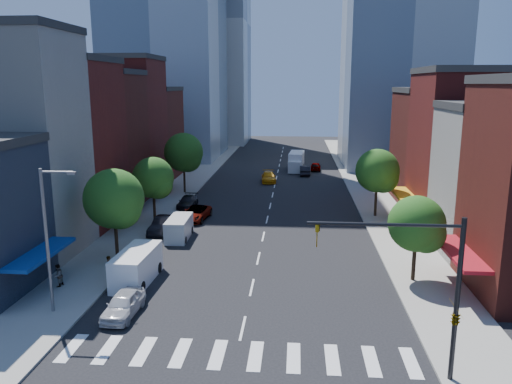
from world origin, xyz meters
TOP-DOWN VIEW (x-y plane):
  - ground at (0.00, 0.00)m, footprint 220.00×220.00m
  - sidewalk_left at (-12.50, 40.00)m, footprint 5.00×120.00m
  - sidewalk_right at (12.50, 40.00)m, footprint 5.00×120.00m
  - crosswalk at (0.00, -3.00)m, footprint 19.00×3.00m
  - bldg_left_1 at (-21.00, 12.00)m, footprint 12.00×8.00m
  - bldg_left_2 at (-21.00, 20.50)m, footprint 12.00×9.00m
  - bldg_left_3 at (-21.00, 29.00)m, footprint 12.00×8.00m
  - bldg_left_4 at (-21.00, 37.50)m, footprint 12.00×9.00m
  - bldg_left_5 at (-21.00, 47.00)m, footprint 12.00×10.00m
  - bldg_right_2 at (21.00, 24.00)m, footprint 12.00×10.00m
  - bldg_right_3 at (21.00, 34.00)m, footprint 12.00×10.00m
  - tower_far_w at (-18.00, 95.00)m, footprint 18.00×18.00m
  - traffic_signal at (9.94, -4.50)m, footprint 7.24×2.24m
  - streetlight at (-11.81, 1.00)m, footprint 2.25×0.25m
  - tree_left_near at (-11.35, 10.92)m, footprint 4.80×4.80m
  - tree_left_mid at (-11.35, 21.92)m, footprint 4.20×4.20m
  - tree_left_far at (-11.35, 35.92)m, footprint 5.00×5.00m
  - tree_right_near at (11.65, 7.92)m, footprint 4.00×4.00m
  - tree_right_far at (11.65, 25.92)m, footprint 4.60×4.60m
  - parked_car_front at (-7.50, 1.06)m, footprint 1.87×4.35m
  - parked_car_second at (-9.50, 18.18)m, footprint 2.15×5.11m
  - parked_car_third at (-7.50, 23.20)m, footprint 2.97×5.45m
  - parked_car_rear at (-9.50, 28.58)m, footprint 1.92×4.57m
  - cargo_van_near at (-8.38, 6.29)m, footprint 2.42×5.56m
  - cargo_van_far at (-7.73, 16.74)m, footprint 1.99×4.67m
  - taxi at (-1.00, 44.61)m, footprint 2.46×5.20m
  - traffic_car_oncoming at (4.32, 50.81)m, footprint 1.67×4.51m
  - traffic_car_far at (6.16, 55.06)m, footprint 1.82×4.08m
  - box_truck at (2.95, 55.04)m, footprint 2.74×7.49m
  - pedestrian_near at (-10.50, 6.73)m, footprint 0.43×0.62m
  - pedestrian_far at (-13.45, 4.75)m, footprint 0.75×0.88m

SIDE VIEW (x-z plane):
  - ground at x=0.00m, z-range 0.00..0.00m
  - crosswalk at x=0.00m, z-range 0.00..0.01m
  - sidewalk_left at x=-12.50m, z-range 0.00..0.15m
  - sidewalk_right at x=12.50m, z-range 0.00..0.15m
  - parked_car_rear at x=-9.50m, z-range 0.00..1.32m
  - traffic_car_far at x=6.16m, z-range 0.00..1.36m
  - parked_car_third at x=-7.50m, z-range 0.00..1.45m
  - parked_car_front at x=-7.50m, z-range 0.00..1.46m
  - taxi at x=-1.00m, z-range 0.00..1.46m
  - traffic_car_oncoming at x=4.32m, z-range 0.00..1.47m
  - parked_car_second at x=-9.50m, z-range 0.00..1.64m
  - pedestrian_far at x=-13.45m, z-range 0.15..1.75m
  - pedestrian_near at x=-10.50m, z-range 0.15..1.76m
  - cargo_van_far at x=-7.73m, z-range -0.01..1.96m
  - cargo_van_near at x=-8.38m, z-range -0.01..2.32m
  - box_truck at x=2.95m, z-range -0.08..2.88m
  - traffic_signal at x=9.94m, z-range 0.16..8.16m
  - tree_right_near at x=11.65m, z-range 1.09..7.29m
  - tree_left_mid at x=-11.35m, z-range 1.20..7.85m
  - tree_right_far at x=11.65m, z-range 1.26..8.46m
  - tree_left_near at x=-11.35m, z-range 1.22..8.52m
  - tree_left_far at x=-11.35m, z-range 1.33..9.08m
  - streetlight at x=-11.81m, z-range 0.78..9.78m
  - bldg_left_5 at x=-21.00m, z-range 0.00..13.00m
  - bldg_right_3 at x=21.00m, z-range 0.00..13.00m
  - bldg_left_3 at x=-21.00m, z-range 0.00..15.00m
  - bldg_right_2 at x=21.00m, z-range 0.00..15.00m
  - bldg_left_2 at x=-21.00m, z-range 0.00..16.00m
  - bldg_left_4 at x=-21.00m, z-range 0.00..17.00m
  - bldg_left_1 at x=-21.00m, z-range 0.00..18.00m
  - tower_far_w at x=-18.00m, z-range 0.00..56.00m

